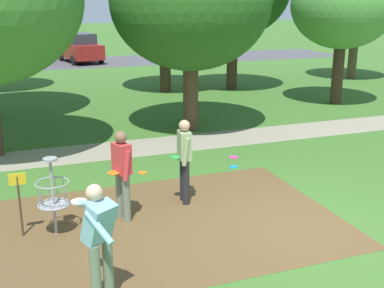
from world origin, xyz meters
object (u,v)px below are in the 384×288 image
object	(u,v)px
tree_near_right	(191,2)
parked_car_center_left	(22,49)
player_throwing	(122,171)
frisbee_far_left	(143,173)
player_waiting_left	(99,237)
player_foreground_watching	(184,157)
frisbee_near_basket	(234,157)
tree_near_left	(358,4)
parked_car_center_right	(80,48)
tree_far_center	(343,4)
frisbee_mid_grass	(233,167)
disc_golf_basket	(49,194)

from	to	relation	value
tree_near_right	parked_car_center_left	size ratio (longest dim) A/B	1.33
player_throwing	frisbee_far_left	distance (m)	2.73
player_waiting_left	player_throwing	bearing A→B (deg)	71.18
frisbee_far_left	player_foreground_watching	bearing A→B (deg)	-79.50
frisbee_near_basket	tree_near_left	size ratio (longest dim) A/B	0.04
player_foreground_watching	parked_car_center_right	world-z (taller)	parked_car_center_right
parked_car_center_right	player_throwing	bearing A→B (deg)	-96.09
tree_near_right	tree_far_center	world-z (taller)	tree_near_right
player_foreground_watching	player_waiting_left	size ratio (longest dim) A/B	1.00
parked_car_center_right	player_waiting_left	bearing A→B (deg)	-97.32
player_waiting_left	frisbee_far_left	size ratio (longest dim) A/B	8.13
player_throwing	frisbee_near_basket	bearing A→B (deg)	37.62
player_throwing	frisbee_mid_grass	distance (m)	3.88
frisbee_mid_grass	tree_far_center	bearing A→B (deg)	38.57
player_waiting_left	parked_car_center_right	size ratio (longest dim) A/B	0.38
player_foreground_watching	frisbee_far_left	bearing A→B (deg)	100.50
player_foreground_watching	frisbee_far_left	xyz separation A→B (m)	(-0.36, 1.96, -0.96)
frisbee_far_left	tree_far_center	xyz separation A→B (m)	(9.19, 5.22, 3.75)
tree_near_right	parked_car_center_left	world-z (taller)	tree_near_right
tree_near_left	parked_car_center_left	xyz separation A→B (m)	(-15.76, 12.06, -2.79)
tree_near_right	tree_near_left	bearing A→B (deg)	31.22
frisbee_mid_grass	parked_car_center_right	world-z (taller)	parked_car_center_right
frisbee_far_left	parked_car_center_left	size ratio (longest dim) A/B	0.05
frisbee_mid_grass	tree_near_right	size ratio (longest dim) A/B	0.04
disc_golf_basket	frisbee_mid_grass	world-z (taller)	disc_golf_basket
frisbee_far_left	tree_near_left	bearing A→B (deg)	36.71
player_throwing	player_waiting_left	xyz separation A→B (m)	(-0.84, -2.48, 0.02)
frisbee_mid_grass	tree_near_left	distance (m)	16.22
parked_car_center_right	tree_near_right	bearing A→B (deg)	-87.42
frisbee_near_basket	parked_car_center_right	bearing A→B (deg)	92.38
frisbee_mid_grass	frisbee_near_basket	bearing A→B (deg)	64.78
tree_near_left	tree_near_right	world-z (taller)	tree_near_right
disc_golf_basket	parked_car_center_right	xyz separation A→B (m)	(3.90, 24.46, 0.17)
disc_golf_basket	parked_car_center_left	xyz separation A→B (m)	(0.35, 24.86, 0.17)
tree_near_right	tree_far_center	bearing A→B (deg)	14.95
frisbee_mid_grass	parked_car_center_left	xyz separation A→B (m)	(-4.12, 22.73, 0.91)
tree_near_left	parked_car_center_left	size ratio (longest dim) A/B	1.24
player_waiting_left	parked_car_center_left	xyz separation A→B (m)	(-0.10, 27.22, -0.06)
tree_far_center	frisbee_mid_grass	bearing A→B (deg)	-141.43
player_throwing	parked_car_center_right	xyz separation A→B (m)	(2.60, 24.34, -0.05)
frisbee_mid_grass	tree_far_center	distance (m)	9.69
frisbee_mid_grass	player_waiting_left	bearing A→B (deg)	-131.85
frisbee_near_basket	frisbee_mid_grass	world-z (taller)	same
parked_car_center_left	player_waiting_left	bearing A→B (deg)	-89.78
disc_golf_basket	parked_car_center_right	world-z (taller)	parked_car_center_right
tree_near_right	player_throwing	bearing A→B (deg)	-120.71
player_waiting_left	frisbee_near_basket	size ratio (longest dim) A/B	7.03
player_waiting_left	tree_near_right	world-z (taller)	tree_near_right
frisbee_far_left	parked_car_center_left	xyz separation A→B (m)	(-1.92, 22.38, 0.91)
player_foreground_watching	parked_car_center_left	size ratio (longest dim) A/B	0.38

